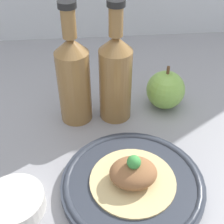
{
  "coord_description": "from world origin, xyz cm",
  "views": [
    {
      "loc": [
        -4.19,
        -43.33,
        45.39
      ],
      "look_at": [
        -0.22,
        1.14,
        9.2
      ],
      "focal_mm": 50.0,
      "sensor_mm": 36.0,
      "label": 1
    }
  ],
  "objects": [
    {
      "name": "dipping_bowl",
      "position": [
        -17.51,
        -11.71,
        1.53
      ],
      "size": [
        10.11,
        10.11,
        3.06
      ],
      "color": "silver",
      "rests_on": "ground_plane"
    },
    {
      "name": "ground_plane",
      "position": [
        0.0,
        0.0,
        -2.0
      ],
      "size": [
        180.0,
        110.0,
        4.0
      ],
      "primitive_type": "cube",
      "color": "gray"
    },
    {
      "name": "apple",
      "position": [
        13.25,
        13.97,
        4.43
      ],
      "size": [
        8.85,
        8.85,
        10.55
      ],
      "color": "#84B74C",
      "rests_on": "ground_plane"
    },
    {
      "name": "cider_bottle_left",
      "position": [
        -7.26,
        11.52,
        10.49
      ],
      "size": [
        6.94,
        6.94,
        26.29
      ],
      "color": "olive",
      "rests_on": "ground_plane"
    },
    {
      "name": "plated_food",
      "position": [
        2.47,
        -9.24,
        3.62
      ],
      "size": [
        15.08,
        15.08,
        6.23
      ],
      "color": "#D6BC7F",
      "rests_on": "plate"
    },
    {
      "name": "plate",
      "position": [
        2.47,
        -9.24,
        1.12
      ],
      "size": [
        25.21,
        25.21,
        2.1
      ],
      "color": "#2D333D",
      "rests_on": "ground_plane"
    },
    {
      "name": "cider_bottle_right",
      "position": [
        1.43,
        11.52,
        10.49
      ],
      "size": [
        6.94,
        6.94,
        26.29
      ],
      "color": "olive",
      "rests_on": "ground_plane"
    }
  ]
}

